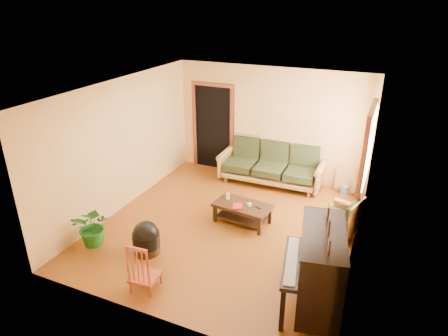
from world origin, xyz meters
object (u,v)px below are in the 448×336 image
at_px(ceramic_crock, 345,190).
at_px(armchair, 340,216).
at_px(piano, 320,270).
at_px(footstool, 146,241).
at_px(coffee_table, 242,213).
at_px(potted_plant, 93,226).
at_px(sofa, 271,164).
at_px(red_chair, 144,265).

bearing_deg(ceramic_crock, armchair, -85.64).
relative_size(piano, footstool, 2.90).
bearing_deg(coffee_table, ceramic_crock, 50.69).
bearing_deg(potted_plant, armchair, 28.41).
height_order(armchair, potted_plant, armchair).
xyz_separation_m(coffee_table, ceramic_crock, (1.62, 1.97, -0.08)).
bearing_deg(ceramic_crock, sofa, -175.98).
bearing_deg(sofa, ceramic_crock, 3.02).
distance_m(coffee_table, piano, 2.45).
distance_m(red_chair, ceramic_crock, 4.86).
distance_m(footstool, red_chair, 0.92).
bearing_deg(potted_plant, ceramic_crock, 45.01).
xyz_separation_m(sofa, ceramic_crock, (1.66, 0.12, -0.39)).
xyz_separation_m(coffee_table, armchair, (1.74, 0.34, 0.18)).
height_order(piano, footstool, piano).
relative_size(coffee_table, ceramic_crock, 4.79).
relative_size(red_chair, potted_plant, 1.12).
distance_m(coffee_table, potted_plant, 2.71).
height_order(coffee_table, red_chair, red_chair).
xyz_separation_m(sofa, red_chair, (-0.59, -4.18, -0.09)).
height_order(footstool, ceramic_crock, footstool).
height_order(piano, ceramic_crock, piano).
height_order(coffee_table, ceramic_crock, coffee_table).
distance_m(coffee_table, red_chair, 2.42).
bearing_deg(armchair, potted_plant, -134.91).
bearing_deg(armchair, footstool, -129.60).
bearing_deg(red_chair, coffee_table, 70.58).
xyz_separation_m(sofa, piano, (1.81, -3.50, 0.09)).
bearing_deg(sofa, coffee_table, -89.71).
bearing_deg(piano, coffee_table, 125.91).
relative_size(coffee_table, red_chair, 1.31).
relative_size(sofa, potted_plant, 3.19).
bearing_deg(piano, sofa, 106.18).
distance_m(sofa, coffee_table, 1.88).
bearing_deg(potted_plant, sofa, 60.36).
relative_size(footstool, ceramic_crock, 2.09).
height_order(sofa, coffee_table, sofa).
height_order(footstool, red_chair, red_chair).
bearing_deg(ceramic_crock, footstool, -127.68).
bearing_deg(coffee_table, red_chair, -105.15).
xyz_separation_m(coffee_table, red_chair, (-0.63, -2.32, 0.21)).
bearing_deg(potted_plant, red_chair, -22.39).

